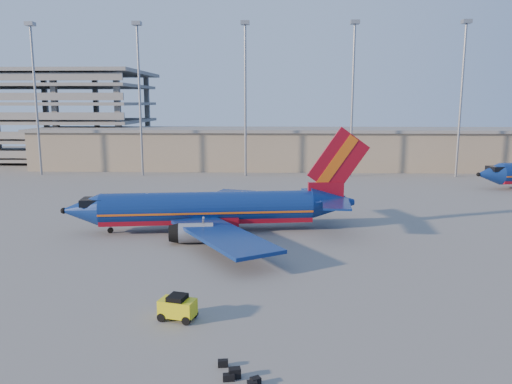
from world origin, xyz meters
TOP-DOWN VIEW (x-y plane):
  - ground at (0.00, 0.00)m, footprint 220.00×220.00m
  - terminal_building at (10.00, 58.00)m, footprint 122.00×16.00m
  - parking_garage at (-62.00, 74.05)m, footprint 62.00×32.00m
  - light_mast_row at (5.00, 46.00)m, footprint 101.60×1.60m
  - aircraft_main at (-6.10, 4.19)m, footprint 33.41×31.96m
  - baggage_tug at (-5.88, -18.72)m, footprint 2.60×1.95m
  - luggage_pile at (-1.45, -25.71)m, footprint 2.40×2.40m

SIDE VIEW (x-z plane):
  - ground at x=0.00m, z-range 0.00..0.00m
  - luggage_pile at x=-1.45m, z-range -0.05..0.49m
  - baggage_tug at x=-5.88m, z-range 0.03..1.70m
  - aircraft_main at x=-6.10m, z-range -3.25..8.09m
  - terminal_building at x=10.00m, z-range 0.07..8.57m
  - parking_garage at x=-62.00m, z-range 1.03..22.43m
  - light_mast_row at x=5.00m, z-range 3.23..31.88m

